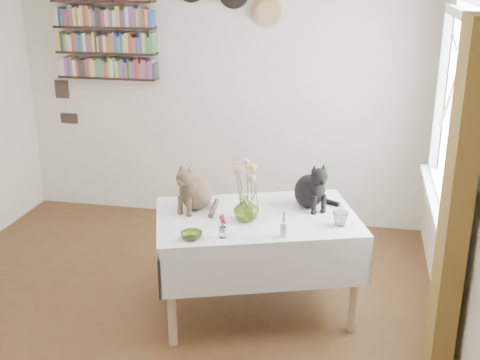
% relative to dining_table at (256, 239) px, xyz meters
% --- Properties ---
extents(room, '(4.08, 4.58, 2.58)m').
position_rel_dining_table_xyz_m(room, '(-0.68, -0.53, 0.68)').
color(room, brown).
rests_on(room, ground).
extents(window, '(0.12, 1.52, 1.32)m').
position_rel_dining_table_xyz_m(window, '(1.29, 0.27, 0.83)').
color(window, white).
rests_on(window, room).
extents(curtain, '(0.12, 0.38, 2.10)m').
position_rel_dining_table_xyz_m(curtain, '(1.22, -0.65, 0.58)').
color(curtain, brown).
rests_on(curtain, room).
extents(dining_table, '(1.63, 1.32, 0.75)m').
position_rel_dining_table_xyz_m(dining_table, '(0.00, 0.00, 0.00)').
color(dining_table, white).
rests_on(dining_table, room).
extents(tabby_cat, '(0.34, 0.38, 0.37)m').
position_rel_dining_table_xyz_m(tabby_cat, '(-0.45, 0.05, 0.37)').
color(tabby_cat, brown).
rests_on(tabby_cat, dining_table).
extents(black_cat, '(0.37, 0.39, 0.37)m').
position_rel_dining_table_xyz_m(black_cat, '(0.34, 0.26, 0.37)').
color(black_cat, black).
rests_on(black_cat, dining_table).
extents(flower_vase, '(0.23, 0.23, 0.18)m').
position_rel_dining_table_xyz_m(flower_vase, '(-0.06, -0.10, 0.28)').
color(flower_vase, '#96AD3C').
rests_on(flower_vase, dining_table).
extents(green_bowl, '(0.20, 0.20, 0.04)m').
position_rel_dining_table_xyz_m(green_bowl, '(-0.35, -0.46, 0.21)').
color(green_bowl, '#96AD3C').
rests_on(green_bowl, dining_table).
extents(drinking_glass, '(0.14, 0.14, 0.10)m').
position_rel_dining_table_xyz_m(drinking_glass, '(0.59, -0.05, 0.24)').
color(drinking_glass, white).
rests_on(drinking_glass, dining_table).
extents(candlestick, '(0.05, 0.05, 0.18)m').
position_rel_dining_table_xyz_m(candlestick, '(0.24, -0.31, 0.25)').
color(candlestick, white).
rests_on(candlestick, dining_table).
extents(berry_jar, '(0.05, 0.05, 0.18)m').
position_rel_dining_table_xyz_m(berry_jar, '(-0.15, -0.40, 0.27)').
color(berry_jar, white).
rests_on(berry_jar, dining_table).
extents(porcelain_figurine, '(0.04, 0.04, 0.08)m').
position_rel_dining_table_xyz_m(porcelain_figurine, '(0.59, 0.11, 0.22)').
color(porcelain_figurine, white).
rests_on(porcelain_figurine, dining_table).
extents(flower_bouquet, '(0.17, 0.12, 0.39)m').
position_rel_dining_table_xyz_m(flower_bouquet, '(-0.06, -0.08, 0.53)').
color(flower_bouquet, '#4C7233').
rests_on(flower_bouquet, flower_vase).
extents(bookshelf_unit, '(1.00, 0.16, 0.91)m').
position_rel_dining_table_xyz_m(bookshelf_unit, '(-1.78, 1.63, 1.27)').
color(bookshelf_unit, black).
rests_on(bookshelf_unit, room).
extents(wall_art_plaques, '(0.21, 0.02, 0.44)m').
position_rel_dining_table_xyz_m(wall_art_plaques, '(-2.31, 1.70, 0.56)').
color(wall_art_plaques, '#38281E').
rests_on(wall_art_plaques, room).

